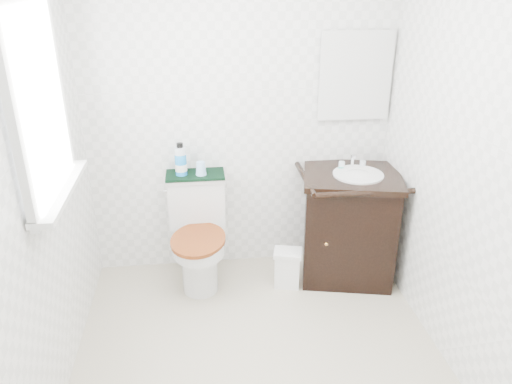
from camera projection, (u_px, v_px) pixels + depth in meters
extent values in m
plane|color=#ABA78A|center=(261.00, 366.00, 2.94)|extent=(2.40, 2.40, 0.00)
plane|color=white|center=(240.00, 114.00, 3.53)|extent=(2.40, 0.00, 2.40)
plane|color=white|center=(321.00, 345.00, 1.36)|extent=(2.40, 0.00, 2.40)
plane|color=white|center=(29.00, 189.00, 2.32)|extent=(0.00, 2.40, 2.40)
plane|color=white|center=(474.00, 168.00, 2.57)|extent=(0.00, 2.40, 2.40)
cube|color=white|center=(37.00, 102.00, 2.41)|extent=(0.02, 0.70, 0.90)
cube|color=silver|center=(355.00, 76.00, 3.50)|extent=(0.50, 0.02, 0.60)
cylinder|color=silver|center=(200.00, 267.00, 3.56)|extent=(0.25, 0.25, 0.39)
cube|color=silver|center=(199.00, 249.00, 3.79)|extent=(0.25, 0.28, 0.39)
cube|color=silver|center=(197.00, 203.00, 3.65)|extent=(0.41, 0.18, 0.37)
cube|color=silver|center=(195.00, 178.00, 3.57)|extent=(0.43, 0.20, 0.03)
cylinder|color=silver|center=(199.00, 246.00, 3.45)|extent=(0.37, 0.37, 0.08)
cylinder|color=brown|center=(198.00, 240.00, 3.43)|extent=(0.44, 0.44, 0.03)
cube|color=black|center=(348.00, 228.00, 3.68)|extent=(0.74, 0.66, 0.78)
cube|color=black|center=(352.00, 176.00, 3.51)|extent=(0.79, 0.71, 0.04)
cylinder|color=silver|center=(358.00, 175.00, 3.48)|extent=(0.35, 0.35, 0.01)
ellipsoid|color=silver|center=(357.00, 182.00, 3.50)|extent=(0.30, 0.30, 0.15)
cylinder|color=silver|center=(352.00, 161.00, 3.59)|extent=(0.02, 0.02, 0.10)
cube|color=white|center=(287.00, 270.00, 3.64)|extent=(0.20, 0.18, 0.26)
cube|color=white|center=(288.00, 253.00, 3.58)|extent=(0.23, 0.20, 0.03)
cube|color=black|center=(195.00, 175.00, 3.56)|extent=(0.42, 0.22, 0.02)
cylinder|color=#1980D6|center=(181.00, 165.00, 3.51)|extent=(0.08, 0.08, 0.15)
cylinder|color=silver|center=(180.00, 151.00, 3.47)|extent=(0.08, 0.08, 0.05)
cylinder|color=black|center=(180.00, 145.00, 3.45)|extent=(0.04, 0.04, 0.03)
cone|color=#98C9FA|center=(201.00, 168.00, 3.52)|extent=(0.08, 0.08, 0.10)
ellipsoid|color=#1C887C|center=(341.00, 168.00, 3.58)|extent=(0.06, 0.04, 0.02)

